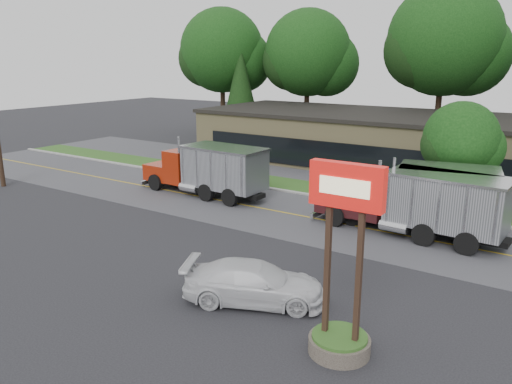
% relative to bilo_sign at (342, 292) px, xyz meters
% --- Properties ---
extents(ground, '(140.00, 140.00, 0.00)m').
position_rel_bilo_sign_xyz_m(ground, '(-10.50, 2.50, -2.02)').
color(ground, '#2E2E33').
rests_on(ground, ground).
extents(road, '(60.00, 8.00, 0.02)m').
position_rel_bilo_sign_xyz_m(road, '(-10.50, 11.50, -2.02)').
color(road, slate).
rests_on(road, ground).
extents(center_line, '(60.00, 0.12, 0.01)m').
position_rel_bilo_sign_xyz_m(center_line, '(-10.50, 11.50, -2.02)').
color(center_line, gold).
rests_on(center_line, ground).
extents(curb, '(60.00, 0.30, 0.12)m').
position_rel_bilo_sign_xyz_m(curb, '(-10.50, 15.70, -2.02)').
color(curb, '#9E9E99').
rests_on(curb, ground).
extents(grass_verge, '(60.00, 3.40, 0.03)m').
position_rel_bilo_sign_xyz_m(grass_verge, '(-10.50, 17.50, -2.02)').
color(grass_verge, '#305C1F').
rests_on(grass_verge, ground).
extents(far_parking, '(60.00, 7.00, 0.02)m').
position_rel_bilo_sign_xyz_m(far_parking, '(-10.50, 22.50, -2.02)').
color(far_parking, slate).
rests_on(far_parking, ground).
extents(strip_mall, '(32.00, 12.00, 4.00)m').
position_rel_bilo_sign_xyz_m(strip_mall, '(-8.50, 28.50, -0.02)').
color(strip_mall, tan).
rests_on(strip_mall, ground).
extents(bilo_sign, '(2.20, 1.90, 5.95)m').
position_rel_bilo_sign_xyz_m(bilo_sign, '(0.00, 0.00, 0.00)').
color(bilo_sign, '#6B6054').
rests_on(bilo_sign, ground).
extents(tree_far_a, '(10.11, 9.51, 14.42)m').
position_rel_bilo_sign_xyz_m(tree_far_a, '(-30.35, 34.62, 7.18)').
color(tree_far_a, '#382619').
rests_on(tree_far_a, ground).
extents(tree_far_b, '(9.79, 9.21, 13.96)m').
position_rel_bilo_sign_xyz_m(tree_far_b, '(-20.35, 36.62, 6.89)').
color(tree_far_b, '#382619').
rests_on(tree_far_b, ground).
extents(tree_far_c, '(10.96, 10.31, 15.63)m').
position_rel_bilo_sign_xyz_m(tree_far_c, '(-6.33, 36.63, 7.95)').
color(tree_far_c, '#382619').
rests_on(tree_far_c, ground).
extents(evergreen_left, '(4.48, 4.48, 10.19)m').
position_rel_bilo_sign_xyz_m(evergreen_left, '(-26.50, 32.50, 3.57)').
color(evergreen_left, '#382619').
rests_on(evergreen_left, ground).
extents(tree_verge, '(4.52, 4.26, 6.45)m').
position_rel_bilo_sign_xyz_m(tree_verge, '(-0.43, 17.55, 2.08)').
color(tree_verge, '#382619').
rests_on(tree_verge, ground).
extents(dump_truck_red, '(9.34, 3.00, 3.36)m').
position_rel_bilo_sign_xyz_m(dump_truck_red, '(-14.70, 12.10, -0.21)').
color(dump_truck_red, black).
rests_on(dump_truck_red, ground).
extents(dump_truck_blue, '(8.52, 4.08, 3.36)m').
position_rel_bilo_sign_xyz_m(dump_truck_blue, '(-1.23, 13.36, -0.22)').
color(dump_truck_blue, black).
rests_on(dump_truck_blue, ground).
extents(dump_truck_maroon, '(9.76, 3.18, 3.36)m').
position_rel_bilo_sign_xyz_m(dump_truck_maroon, '(-1.05, 11.80, -0.21)').
color(dump_truck_maroon, black).
rests_on(dump_truck_maroon, ground).
extents(rally_car, '(5.66, 4.10, 1.52)m').
position_rel_bilo_sign_xyz_m(rally_car, '(-4.01, 1.33, -1.26)').
color(rally_car, silver).
rests_on(rally_car, ground).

